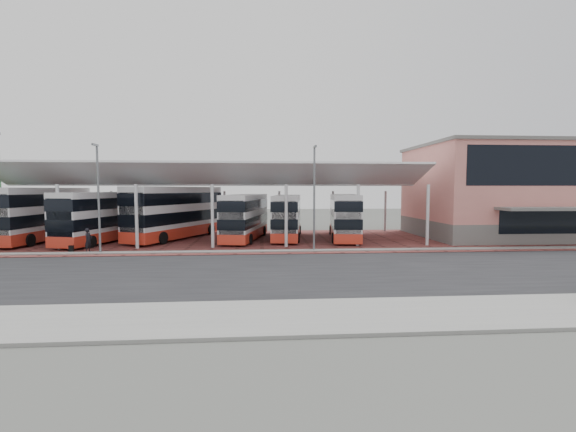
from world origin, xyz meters
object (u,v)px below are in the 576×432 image
object	(u,v)px
bus_3	(245,217)
bus_1	(105,217)
bus_0	(42,214)
pedestrian	(88,240)
bus_4	(287,217)
bus_5	(344,217)
bus_2	(177,213)
terminal	(511,191)

from	to	relation	value
bus_3	bus_1	bearing A→B (deg)	-165.84
bus_0	pedestrian	distance (m)	10.14
bus_4	bus_5	size ratio (longest dim) A/B	0.98
bus_4	bus_2	bearing A→B (deg)	-175.80
bus_3	pedestrian	bearing A→B (deg)	-139.04
bus_2	terminal	bearing A→B (deg)	23.51
terminal	bus_1	bearing A→B (deg)	-178.35
bus_1	bus_4	bearing A→B (deg)	18.84
bus_0	bus_5	world-z (taller)	bus_0
terminal	bus_1	distance (m)	39.25
terminal	bus_1	world-z (taller)	terminal
bus_4	bus_3	bearing A→B (deg)	-163.94
bus_4	bus_5	xyz separation A→B (m)	(5.42, -0.80, 0.04)
bus_2	bus_4	bearing A→B (deg)	21.72
bus_0	pedestrian	size ratio (longest dim) A/B	6.64
bus_4	bus_5	bearing A→B (deg)	-1.11
bus_3	bus_4	bearing A→B (deg)	19.97
terminal	bus_3	size ratio (longest dim) A/B	1.74
bus_5	bus_3	bearing A→B (deg)	-172.46
terminal	bus_4	size ratio (longest dim) A/B	1.79
terminal	bus_1	size ratio (longest dim) A/B	1.65
bus_0	bus_4	bearing A→B (deg)	5.53
bus_4	pedestrian	bearing A→B (deg)	-147.81
bus_0	bus_2	world-z (taller)	bus_2
bus_2	bus_4	distance (m)	10.67
bus_2	bus_3	size ratio (longest dim) A/B	1.15
bus_0	pedestrian	bearing A→B (deg)	-39.97
terminal	bus_2	world-z (taller)	terminal
bus_4	bus_1	bearing A→B (deg)	-168.34
bus_1	bus_5	world-z (taller)	bus_1
bus_0	terminal	bearing A→B (deg)	5.16
terminal	bus_3	distance (m)	26.64
bus_1	bus_5	size ratio (longest dim) A/B	1.06
bus_5	bus_1	bearing A→B (deg)	-170.13
bus_0	bus_2	size ratio (longest dim) A/B	0.99
bus_5	terminal	bearing A→B (deg)	10.74
bus_4	bus_0	bearing A→B (deg)	-172.41
bus_2	bus_0	bearing A→B (deg)	-151.89
bus_3	bus_4	distance (m)	4.06
bus_2	pedestrian	xyz separation A→B (m)	(-4.92, -7.81, -1.57)
bus_2	pedestrian	size ratio (longest dim) A/B	6.70
terminal	bus_0	world-z (taller)	terminal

